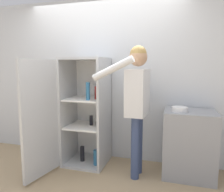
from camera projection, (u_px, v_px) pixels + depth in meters
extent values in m
plane|color=tan|center=(80.00, 184.00, 2.78)|extent=(12.00, 12.00, 0.00)
cube|color=silver|center=(104.00, 80.00, 3.54)|extent=(7.00, 0.06, 2.55)
cube|color=#B7BABC|center=(87.00, 161.00, 3.42)|extent=(0.62, 0.60, 0.04)
cube|color=#B7BABC|center=(85.00, 59.00, 3.21)|extent=(0.62, 0.60, 0.04)
cube|color=white|center=(93.00, 108.00, 3.59)|extent=(0.62, 0.03, 1.55)
cube|color=#B7BABC|center=(69.00, 110.00, 3.40)|extent=(0.04, 0.60, 1.55)
cube|color=#B7BABC|center=(105.00, 113.00, 3.23)|extent=(0.04, 0.60, 1.55)
cube|color=white|center=(87.00, 126.00, 3.35)|extent=(0.55, 0.53, 0.02)
cube|color=white|center=(86.00, 99.00, 3.29)|extent=(0.55, 0.53, 0.02)
cube|color=#B7BABC|center=(40.00, 119.00, 2.85)|extent=(0.16, 0.62, 1.55)
cylinder|color=teal|center=(88.00, 91.00, 3.08)|extent=(0.06, 0.06, 0.26)
cylinder|color=black|center=(91.00, 120.00, 3.35)|extent=(0.05, 0.05, 0.15)
cylinder|color=teal|center=(96.00, 157.00, 3.24)|extent=(0.08, 0.08, 0.23)
cylinder|color=maroon|center=(97.00, 93.00, 3.20)|extent=(0.09, 0.09, 0.18)
cylinder|color=black|center=(82.00, 154.00, 3.38)|extent=(0.07, 0.07, 0.23)
cylinder|color=#384770|center=(135.00, 148.00, 2.88)|extent=(0.11, 0.11, 0.85)
cylinder|color=#384770|center=(138.00, 143.00, 3.04)|extent=(0.11, 0.11, 0.85)
cube|color=silver|center=(138.00, 92.00, 2.86)|extent=(0.28, 0.45, 0.60)
sphere|color=tan|center=(138.00, 57.00, 2.80)|extent=(0.23, 0.23, 0.23)
sphere|color=#AD894C|center=(138.00, 54.00, 2.80)|extent=(0.22, 0.22, 0.22)
cylinder|color=silver|center=(113.00, 69.00, 2.69)|extent=(0.56, 0.13, 0.32)
cylinder|color=silver|center=(142.00, 93.00, 3.09)|extent=(0.09, 0.09, 0.57)
cube|color=gray|center=(189.00, 144.00, 2.96)|extent=(0.67, 0.56, 0.90)
cylinder|color=white|center=(180.00, 109.00, 2.86)|extent=(0.21, 0.21, 0.06)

